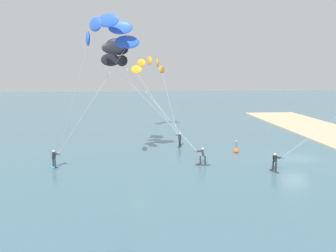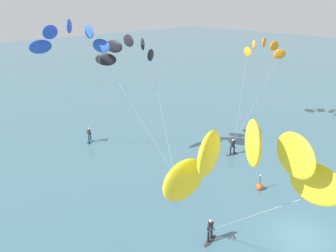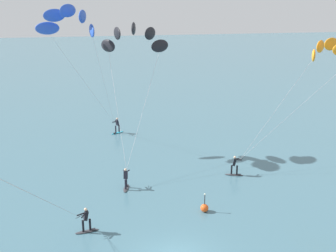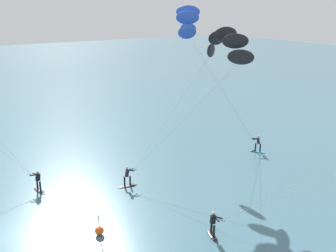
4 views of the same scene
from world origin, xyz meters
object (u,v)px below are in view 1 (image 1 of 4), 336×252
kitesurfer_mid_water (151,68)px  kitesurfer_downwind (120,56)px  marker_buoy (236,150)px  kitesurfer_far_out (106,36)px

kitesurfer_mid_water → kitesurfer_downwind: 16.57m
kitesurfer_mid_water → marker_buoy: (-12.61, -8.65, -8.81)m
kitesurfer_downwind → marker_buoy: 16.16m
kitesurfer_mid_water → marker_buoy: kitesurfer_mid_water is taller
kitesurfer_mid_water → marker_buoy: size_ratio=8.16×
kitesurfer_downwind → marker_buoy: kitesurfer_downwind is taller
kitesurfer_far_out → kitesurfer_downwind: kitesurfer_far_out is taller
kitesurfer_mid_water → marker_buoy: bearing=-145.5°
kitesurfer_mid_water → kitesurfer_far_out: 22.03m
kitesurfer_mid_water → kitesurfer_downwind: kitesurfer_downwind is taller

